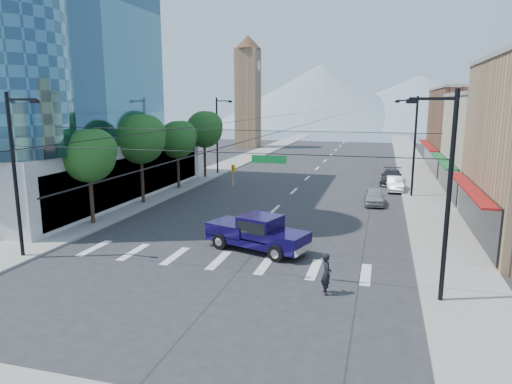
# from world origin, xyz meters

# --- Properties ---
(ground) EXTENTS (160.00, 160.00, 0.00)m
(ground) POSITION_xyz_m (0.00, 0.00, 0.00)
(ground) COLOR #28282B
(ground) RESTS_ON ground
(sidewalk_left) EXTENTS (4.00, 120.00, 0.15)m
(sidewalk_left) POSITION_xyz_m (-12.00, 40.00, 0.07)
(sidewalk_left) COLOR gray
(sidewalk_left) RESTS_ON ground
(sidewalk_right) EXTENTS (4.00, 120.00, 0.15)m
(sidewalk_right) POSITION_xyz_m (12.00, 40.00, 0.07)
(sidewalk_right) COLOR gray
(sidewalk_right) RESTS_ON ground
(shop_far) EXTENTS (12.00, 18.00, 10.00)m
(shop_far) POSITION_xyz_m (20.00, 40.00, 5.00)
(shop_far) COLOR brown
(shop_far) RESTS_ON ground
(clock_tower) EXTENTS (4.80, 4.80, 20.40)m
(clock_tower) POSITION_xyz_m (-16.50, 62.00, 10.64)
(clock_tower) COLOR #8C6B4C
(clock_tower) RESTS_ON ground
(mountain_left) EXTENTS (80.00, 80.00, 22.00)m
(mountain_left) POSITION_xyz_m (-15.00, 150.00, 11.00)
(mountain_left) COLOR gray
(mountain_left) RESTS_ON ground
(mountain_right) EXTENTS (90.00, 90.00, 18.00)m
(mountain_right) POSITION_xyz_m (20.00, 160.00, 9.00)
(mountain_right) COLOR gray
(mountain_right) RESTS_ON ground
(tree_near) EXTENTS (3.65, 3.64, 6.71)m
(tree_near) POSITION_xyz_m (-11.07, 6.10, 4.99)
(tree_near) COLOR black
(tree_near) RESTS_ON ground
(tree_midnear) EXTENTS (4.09, 4.09, 7.52)m
(tree_midnear) POSITION_xyz_m (-11.07, 13.10, 5.59)
(tree_midnear) COLOR black
(tree_midnear) RESTS_ON ground
(tree_midfar) EXTENTS (3.65, 3.64, 6.71)m
(tree_midfar) POSITION_xyz_m (-11.07, 20.10, 4.99)
(tree_midfar) COLOR black
(tree_midfar) RESTS_ON ground
(tree_far) EXTENTS (4.09, 4.09, 7.52)m
(tree_far) POSITION_xyz_m (-11.07, 27.10, 5.59)
(tree_far) COLOR black
(tree_far) RESTS_ON ground
(signal_rig) EXTENTS (21.80, 0.20, 9.00)m
(signal_rig) POSITION_xyz_m (0.19, -1.00, 4.64)
(signal_rig) COLOR black
(signal_rig) RESTS_ON ground
(lamp_pole_nw) EXTENTS (2.00, 0.25, 9.00)m
(lamp_pole_nw) POSITION_xyz_m (-10.67, 30.00, 4.94)
(lamp_pole_nw) COLOR black
(lamp_pole_nw) RESTS_ON ground
(lamp_pole_ne) EXTENTS (2.00, 0.25, 9.00)m
(lamp_pole_ne) POSITION_xyz_m (10.67, 22.00, 4.94)
(lamp_pole_ne) COLOR black
(lamp_pole_ne) RESTS_ON ground
(pickup_truck) EXTENTS (6.50, 3.97, 2.08)m
(pickup_truck) POSITION_xyz_m (1.32, 3.78, 1.08)
(pickup_truck) COLOR #0F083F
(pickup_truck) RESTS_ON ground
(pedestrian) EXTENTS (0.67, 0.81, 1.91)m
(pedestrian) POSITION_xyz_m (5.96, -1.34, 0.96)
(pedestrian) COLOR black
(pedestrian) RESTS_ON ground
(parked_car_near) EXTENTS (1.81, 4.05, 1.35)m
(parked_car_near) POSITION_xyz_m (7.60, 18.04, 0.68)
(parked_car_near) COLOR #A7A6AB
(parked_car_near) RESTS_ON ground
(parked_car_mid) EXTENTS (1.60, 4.28, 1.39)m
(parked_car_mid) POSITION_xyz_m (9.40, 24.77, 0.70)
(parked_car_mid) COLOR white
(parked_car_mid) RESTS_ON ground
(parked_car_far) EXTENTS (2.39, 5.32, 1.51)m
(parked_car_far) POSITION_xyz_m (9.11, 28.66, 0.76)
(parked_car_far) COLOR #2B2B2D
(parked_car_far) RESTS_ON ground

